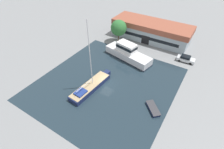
{
  "coord_description": "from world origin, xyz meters",
  "views": [
    {
      "loc": [
        16.26,
        -23.6,
        25.99
      ],
      "look_at": [
        0.0,
        2.22,
        1.0
      ],
      "focal_mm": 28.0,
      "sensor_mm": 36.0,
      "label": 1
    }
  ],
  "objects_px": {
    "motor_cruiser": "(128,53)",
    "small_dinghy": "(153,108)",
    "warehouse_building": "(151,31)",
    "parked_car": "(186,59)",
    "sailboat_moored": "(91,86)",
    "quay_tree_near_building": "(119,28)"
  },
  "relations": [
    {
      "from": "quay_tree_near_building",
      "to": "parked_car",
      "type": "height_order",
      "value": "quay_tree_near_building"
    },
    {
      "from": "warehouse_building",
      "to": "small_dinghy",
      "type": "relative_size",
      "value": 6.21
    },
    {
      "from": "warehouse_building",
      "to": "small_dinghy",
      "type": "bearing_deg",
      "value": -66.43
    },
    {
      "from": "quay_tree_near_building",
      "to": "sailboat_moored",
      "type": "relative_size",
      "value": 0.45
    },
    {
      "from": "motor_cruiser",
      "to": "small_dinghy",
      "type": "distance_m",
      "value": 17.74
    },
    {
      "from": "warehouse_building",
      "to": "parked_car",
      "type": "distance_m",
      "value": 14.46
    },
    {
      "from": "parked_car",
      "to": "small_dinghy",
      "type": "distance_m",
      "value": 19.41
    },
    {
      "from": "parked_car",
      "to": "quay_tree_near_building",
      "type": "bearing_deg",
      "value": -92.4
    },
    {
      "from": "warehouse_building",
      "to": "sailboat_moored",
      "type": "height_order",
      "value": "sailboat_moored"
    },
    {
      "from": "quay_tree_near_building",
      "to": "small_dinghy",
      "type": "xyz_separation_m",
      "value": [
        18.99,
        -19.3,
        -4.1
      ]
    },
    {
      "from": "warehouse_building",
      "to": "parked_car",
      "type": "height_order",
      "value": "warehouse_building"
    },
    {
      "from": "parked_car",
      "to": "sailboat_moored",
      "type": "bearing_deg",
      "value": -37.11
    },
    {
      "from": "warehouse_building",
      "to": "quay_tree_near_building",
      "type": "distance_m",
      "value": 10.37
    },
    {
      "from": "parked_car",
      "to": "motor_cruiser",
      "type": "relative_size",
      "value": 0.33
    },
    {
      "from": "sailboat_moored",
      "to": "small_dinghy",
      "type": "distance_m",
      "value": 13.51
    },
    {
      "from": "warehouse_building",
      "to": "motor_cruiser",
      "type": "height_order",
      "value": "warehouse_building"
    },
    {
      "from": "parked_car",
      "to": "sailboat_moored",
      "type": "distance_m",
      "value": 25.51
    },
    {
      "from": "small_dinghy",
      "to": "motor_cruiser",
      "type": "bearing_deg",
      "value": 89.09
    },
    {
      "from": "parked_car",
      "to": "sailboat_moored",
      "type": "relative_size",
      "value": 0.3
    },
    {
      "from": "quay_tree_near_building",
      "to": "sailboat_moored",
      "type": "distance_m",
      "value": 22.0
    },
    {
      "from": "parked_car",
      "to": "motor_cruiser",
      "type": "bearing_deg",
      "value": -66.1
    },
    {
      "from": "quay_tree_near_building",
      "to": "parked_car",
      "type": "bearing_deg",
      "value": 0.22
    }
  ]
}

